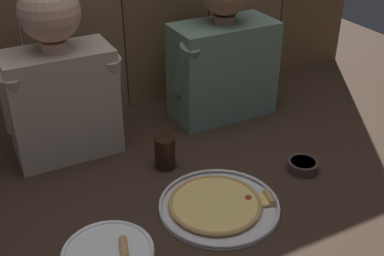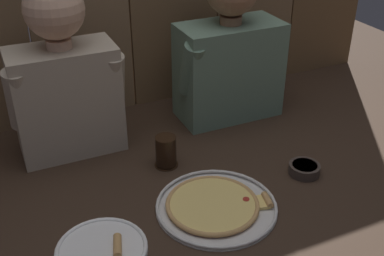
% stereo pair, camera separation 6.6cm
% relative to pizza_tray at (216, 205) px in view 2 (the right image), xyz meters
% --- Properties ---
extents(ground_plane, '(3.20, 3.20, 0.00)m').
position_rel_pizza_tray_xyz_m(ground_plane, '(-0.00, 0.07, -0.01)').
color(ground_plane, '#332319').
extents(pizza_tray, '(0.36, 0.36, 0.03)m').
position_rel_pizza_tray_xyz_m(pizza_tray, '(0.00, 0.00, 0.00)').
color(pizza_tray, silver).
rests_on(pizza_tray, ground).
extents(dinner_plate, '(0.24, 0.24, 0.03)m').
position_rel_pizza_tray_xyz_m(dinner_plate, '(-0.35, -0.04, -0.00)').
color(dinner_plate, white).
rests_on(dinner_plate, ground).
extents(drinking_glass, '(0.08, 0.08, 0.11)m').
position_rel_pizza_tray_xyz_m(drinking_glass, '(-0.05, 0.27, 0.04)').
color(drinking_glass, black).
rests_on(drinking_glass, ground).
extents(dipping_bowl, '(0.10, 0.10, 0.03)m').
position_rel_pizza_tray_xyz_m(dipping_bowl, '(0.34, 0.04, 0.01)').
color(dipping_bowl, '#3D332D').
rests_on(dipping_bowl, ground).
extents(diner_left, '(0.38, 0.20, 0.59)m').
position_rel_pizza_tray_xyz_m(diner_left, '(-0.31, 0.50, 0.28)').
color(diner_left, '#B2A38E').
rests_on(diner_left, ground).
extents(diner_right, '(0.42, 0.21, 0.59)m').
position_rel_pizza_tray_xyz_m(diner_right, '(0.31, 0.50, 0.27)').
color(diner_right, slate).
rests_on(diner_right, ground).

